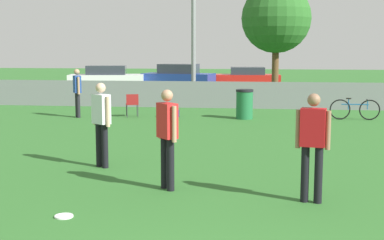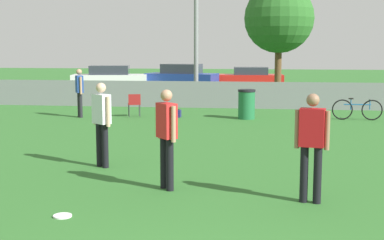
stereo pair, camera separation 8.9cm
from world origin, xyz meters
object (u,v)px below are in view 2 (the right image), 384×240
object	(u,v)px
bicycle_sideline	(357,109)
parked_car_red	(250,77)
player_receiver_white	(102,119)
parked_car_white	(110,78)
player_thrower_red	(312,140)
player_defender_red	(167,132)
tree_near_pole	(279,19)
folding_chair_sideline	(134,103)
trash_bin	(247,104)
frisbee_disc	(63,216)
parked_car_blue	(182,77)
gear_bag_sideline	(173,113)
spectator_in_blue	(80,90)

from	to	relation	value
bicycle_sideline	parked_car_red	distance (m)	15.38
player_receiver_white	parked_car_white	xyz separation A→B (m)	(-5.87, 20.32, -0.32)
player_thrower_red	parked_car_red	world-z (taller)	player_thrower_red
player_thrower_red	player_defender_red	xyz separation A→B (m)	(-2.42, 0.49, 0.00)
tree_near_pole	player_thrower_red	xyz separation A→B (m)	(0.17, -17.31, -2.82)
folding_chair_sideline	trash_bin	xyz separation A→B (m)	(4.02, -0.01, 0.02)
frisbee_disc	parked_car_white	size ratio (longest dim) A/B	0.06
player_defender_red	player_thrower_red	bearing A→B (deg)	38.39
tree_near_pole	player_defender_red	bearing A→B (deg)	-97.62
folding_chair_sideline	bicycle_sideline	distance (m)	7.82
frisbee_disc	parked_car_blue	distance (m)	24.87
tree_near_pole	frisbee_disc	distance (m)	19.25
frisbee_disc	bicycle_sideline	bearing A→B (deg)	62.45
parked_car_white	gear_bag_sideline	bearing A→B (deg)	-74.50
player_defender_red	parked_car_blue	size ratio (longest dim) A/B	0.39
spectator_in_blue	tree_near_pole	bearing A→B (deg)	-75.47
spectator_in_blue	parked_car_white	xyz separation A→B (m)	(-2.64, 12.60, -0.29)
trash_bin	frisbee_disc	bearing A→B (deg)	-101.27
player_receiver_white	trash_bin	world-z (taller)	player_receiver_white
player_thrower_red	spectator_in_blue	xyz separation A→B (m)	(-7.31, 9.77, -0.02)
tree_near_pole	parked_car_blue	bearing A→B (deg)	132.11
tree_near_pole	gear_bag_sideline	world-z (taller)	tree_near_pole
parked_car_red	folding_chair_sideline	bearing A→B (deg)	-108.05
parked_car_white	parked_car_blue	distance (m)	4.31
player_thrower_red	trash_bin	bearing A→B (deg)	109.33
tree_near_pole	player_defender_red	world-z (taller)	tree_near_pole
bicycle_sideline	parked_car_white	bearing A→B (deg)	136.45
frisbee_disc	gear_bag_sideline	distance (m)	11.55
frisbee_disc	folding_chair_sideline	size ratio (longest dim) A/B	0.33
player_receiver_white	bicycle_sideline	size ratio (longest dim) A/B	1.03
folding_chair_sideline	bicycle_sideline	world-z (taller)	folding_chair_sideline
bicycle_sideline	trash_bin	distance (m)	3.80
player_thrower_red	frisbee_disc	bearing A→B (deg)	-149.75
spectator_in_blue	parked_car_white	size ratio (longest dim) A/B	0.37
trash_bin	parked_car_red	size ratio (longest dim) A/B	0.25
tree_near_pole	gear_bag_sideline	xyz separation A→B (m)	(-3.85, -7.00, -3.71)
parked_car_red	tree_near_pole	bearing A→B (deg)	-83.25
player_defender_red	spectator_in_blue	size ratio (longest dim) A/B	1.02
tree_near_pole	player_receiver_white	xyz separation A→B (m)	(-3.90, -15.25, -2.82)
tree_near_pole	bicycle_sideline	xyz separation A→B (m)	(2.57, -6.93, -3.47)
player_receiver_white	spectator_in_blue	world-z (taller)	player_receiver_white
trash_bin	player_thrower_red	bearing A→B (deg)	-82.22
tree_near_pole	bicycle_sideline	world-z (taller)	tree_near_pole
player_thrower_red	parked_car_white	xyz separation A→B (m)	(-9.95, 22.38, -0.32)
player_defender_red	trash_bin	xyz separation A→B (m)	(1.03, 9.66, -0.49)
spectator_in_blue	parked_car_blue	size ratio (longest dim) A/B	0.39
tree_near_pole	parked_car_white	size ratio (longest dim) A/B	1.19
tree_near_pole	parked_car_white	xyz separation A→B (m)	(-9.78, 5.07, -3.14)
player_defender_red	trash_bin	world-z (taller)	player_defender_red
tree_near_pole	player_thrower_red	size ratio (longest dim) A/B	3.13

